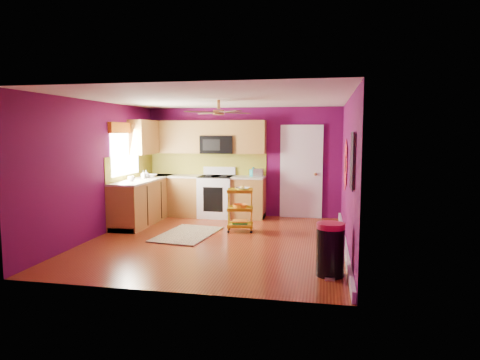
# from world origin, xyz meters

# --- Properties ---
(ground) EXTENTS (5.00, 5.00, 0.00)m
(ground) POSITION_xyz_m (0.00, 0.00, 0.00)
(ground) COLOR maroon
(ground) RESTS_ON ground
(room_envelope) EXTENTS (4.54, 5.04, 2.52)m
(room_envelope) POSITION_xyz_m (0.03, 0.00, 1.63)
(room_envelope) COLOR #5A0A45
(room_envelope) RESTS_ON ground
(lower_cabinets) EXTENTS (2.81, 2.31, 0.94)m
(lower_cabinets) POSITION_xyz_m (-1.35, 1.82, 0.43)
(lower_cabinets) COLOR brown
(lower_cabinets) RESTS_ON ground
(electric_range) EXTENTS (0.76, 0.66, 1.13)m
(electric_range) POSITION_xyz_m (-0.55, 2.17, 0.48)
(electric_range) COLOR white
(electric_range) RESTS_ON ground
(upper_cabinetry) EXTENTS (2.80, 2.30, 1.26)m
(upper_cabinetry) POSITION_xyz_m (-1.24, 2.17, 1.80)
(upper_cabinetry) COLOR brown
(upper_cabinetry) RESTS_ON ground
(left_window) EXTENTS (0.08, 1.35, 1.08)m
(left_window) POSITION_xyz_m (-2.22, 1.05, 1.74)
(left_window) COLOR white
(left_window) RESTS_ON ground
(panel_door) EXTENTS (0.95, 0.11, 2.15)m
(panel_door) POSITION_xyz_m (1.35, 2.47, 1.02)
(panel_door) COLOR white
(panel_door) RESTS_ON ground
(right_wall_art) EXTENTS (0.04, 2.74, 1.04)m
(right_wall_art) POSITION_xyz_m (2.23, -0.34, 1.44)
(right_wall_art) COLOR black
(right_wall_art) RESTS_ON ground
(ceiling_fan) EXTENTS (1.01, 1.01, 0.26)m
(ceiling_fan) POSITION_xyz_m (0.00, 0.20, 2.29)
(ceiling_fan) COLOR #BF8C3F
(ceiling_fan) RESTS_ON ground
(shag_rug) EXTENTS (1.08, 1.59, 0.02)m
(shag_rug) POSITION_xyz_m (-0.66, 0.34, 0.01)
(shag_rug) COLOR #311F10
(shag_rug) RESTS_ON ground
(rolling_cart) EXTENTS (0.55, 0.44, 0.90)m
(rolling_cart) POSITION_xyz_m (0.27, 0.82, 0.46)
(rolling_cart) COLOR gold
(rolling_cart) RESTS_ON ground
(trash_can) EXTENTS (0.38, 0.41, 0.72)m
(trash_can) POSITION_xyz_m (1.96, -1.50, 0.36)
(trash_can) COLOR black
(trash_can) RESTS_ON ground
(teal_kettle) EXTENTS (0.18, 0.18, 0.21)m
(teal_kettle) POSITION_xyz_m (0.29, 2.27, 1.02)
(teal_kettle) COLOR teal
(teal_kettle) RESTS_ON lower_cabinets
(toaster) EXTENTS (0.22, 0.15, 0.18)m
(toaster) POSITION_xyz_m (0.40, 2.24, 1.03)
(toaster) COLOR beige
(toaster) RESTS_ON lower_cabinets
(soap_bottle_a) EXTENTS (0.08, 0.08, 0.17)m
(soap_bottle_a) POSITION_xyz_m (-1.99, 1.40, 1.02)
(soap_bottle_a) COLOR #EA3F72
(soap_bottle_a) RESTS_ON lower_cabinets
(soap_bottle_b) EXTENTS (0.13, 0.13, 0.17)m
(soap_bottle_b) POSITION_xyz_m (-1.97, 1.51, 1.03)
(soap_bottle_b) COLOR white
(soap_bottle_b) RESTS_ON lower_cabinets
(counter_dish) EXTENTS (0.27, 0.27, 0.07)m
(counter_dish) POSITION_xyz_m (-1.93, 1.65, 0.97)
(counter_dish) COLOR white
(counter_dish) RESTS_ON lower_cabinets
(counter_cup) EXTENTS (0.14, 0.14, 0.11)m
(counter_cup) POSITION_xyz_m (-1.99, 0.80, 0.99)
(counter_cup) COLOR white
(counter_cup) RESTS_ON lower_cabinets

